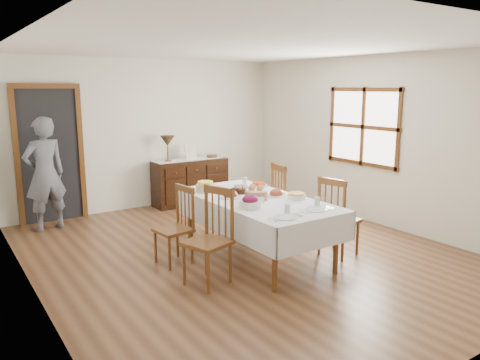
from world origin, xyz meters
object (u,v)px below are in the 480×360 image
chair_right_near (337,217)px  sideboard (190,182)px  dining_table (257,206)px  chair_left_near (210,236)px  person (45,170)px  chair_left_far (177,225)px  chair_right_far (287,200)px  table_lamp (167,142)px

chair_right_near → sideboard: bearing=-7.4°
dining_table → sideboard: size_ratio=1.62×
chair_left_near → dining_table: bearing=94.9°
dining_table → person: bearing=125.3°
sideboard → person: 2.60m
chair_left_near → sideboard: size_ratio=0.77×
chair_right_near → person: (-2.79, 3.23, 0.39)m
chair_left_near → person: size_ratio=0.58×
chair_left_near → chair_left_far: (-0.04, 0.75, -0.06)m
chair_right_far → person: person is taller
chair_right_near → chair_right_far: 0.96m
chair_left_far → person: 2.56m
chair_right_far → chair_left_far: bearing=103.0°
sideboard → chair_left_far: bearing=-121.0°
chair_left_near → chair_right_far: (1.73, 0.79, 0.00)m
chair_left_near → sideboard: chair_left_near is taller
dining_table → chair_left_near: size_ratio=2.10×
person → dining_table: bearing=113.3°
chair_left_far → sideboard: (1.53, 2.54, -0.07)m
dining_table → chair_right_near: chair_right_near is taller
chair_right_near → person: bearing=29.3°
chair_right_near → table_lamp: bearing=-0.4°
chair_right_far → table_lamp: (-0.67, 2.50, 0.64)m
sideboard → person: (-2.54, -0.23, 0.49)m
chair_left_near → chair_left_far: 0.75m
dining_table → person: 3.32m
chair_left_near → person: 3.26m
chair_left_near → chair_right_far: size_ratio=1.00×
chair_left_far → sideboard: chair_left_far is taller
chair_right_near → table_lamp: 3.59m
person → chair_right_near: bearing=118.7°
table_lamp → dining_table: bearing=-93.5°
chair_right_near → chair_right_far: chair_right_far is taller
sideboard → chair_right_far: bearing=-84.6°
table_lamp → chair_left_far: bearing=-113.3°
chair_left_near → sideboard: (1.49, 3.29, -0.12)m
person → table_lamp: 2.14m
dining_table → chair_left_far: size_ratio=2.35×
dining_table → person: (-1.93, 2.70, 0.24)m
chair_left_near → chair_right_far: bearing=97.2°
dining_table → chair_left_far: bearing=156.6°
chair_left_near → chair_right_near: size_ratio=1.03×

